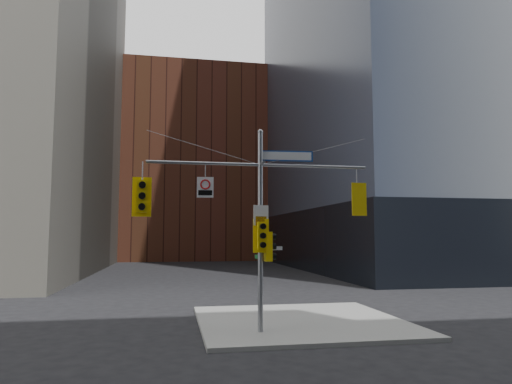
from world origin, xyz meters
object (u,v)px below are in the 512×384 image
object	(u,v)px
traffic_light_pole_front	(262,236)
traffic_light_pole_side	(269,247)
regulatory_sign_arm	(205,187)
traffic_light_east_arm	(357,200)
street_sign_blade	(286,156)
signal_assembly	(260,209)
traffic_light_west_arm	(142,196)

from	to	relation	value
traffic_light_pole_front	traffic_light_pole_side	bearing A→B (deg)	39.46
traffic_light_pole_side	regulatory_sign_arm	distance (m)	3.10
traffic_light_east_arm	traffic_light_pole_front	world-z (taller)	traffic_light_east_arm
traffic_light_east_arm	traffic_light_pole_side	bearing A→B (deg)	-3.78
traffic_light_east_arm	traffic_light_pole_front	size ratio (longest dim) A/B	1.03
traffic_light_pole_side	street_sign_blade	xyz separation A→B (m)	(0.63, -0.01, 3.26)
traffic_light_east_arm	traffic_light_pole_side	xyz separation A→B (m)	(-3.33, 0.01, -1.71)
signal_assembly	traffic_light_pole_side	bearing A→B (deg)	1.74
traffic_light_pole_side	traffic_light_pole_front	size ratio (longest dim) A/B	0.88
signal_assembly	traffic_light_west_arm	xyz separation A→B (m)	(-4.11, 0.01, 0.38)
traffic_light_west_arm	traffic_light_pole_side	size ratio (longest dim) A/B	1.31
signal_assembly	traffic_light_west_arm	distance (m)	4.12
signal_assembly	street_sign_blade	distance (m)	2.16
traffic_light_pole_front	traffic_light_east_arm	bearing A→B (deg)	3.12
traffic_light_west_arm	regulatory_sign_arm	distance (m)	2.17
traffic_light_west_arm	traffic_light_pole_front	distance (m)	4.33
traffic_light_pole_front	regulatory_sign_arm	xyz separation A→B (m)	(-1.96, 0.25, 1.70)
signal_assembly	traffic_light_pole_side	distance (m)	1.37
traffic_light_west_arm	traffic_light_pole_side	xyz separation A→B (m)	(4.43, -0.00, -1.71)
traffic_light_pole_side	traffic_light_east_arm	bearing A→B (deg)	-93.76
traffic_light_west_arm	traffic_light_pole_side	distance (m)	4.75
traffic_light_west_arm	regulatory_sign_arm	xyz separation A→B (m)	(2.14, -0.03, 0.37)
traffic_light_east_arm	regulatory_sign_arm	bearing A→B (deg)	-3.41
street_sign_blade	regulatory_sign_arm	world-z (taller)	street_sign_blade
regulatory_sign_arm	signal_assembly	bearing A→B (deg)	3.20
signal_assembly	traffic_light_pole_front	world-z (taller)	signal_assembly
traffic_light_west_arm	traffic_light_east_arm	bearing A→B (deg)	-4.82
street_sign_blade	traffic_light_east_arm	bearing A→B (deg)	4.27
traffic_light_pole_front	street_sign_blade	world-z (taller)	street_sign_blade
traffic_light_pole_side	traffic_light_west_arm	bearing A→B (deg)	86.34
traffic_light_west_arm	traffic_light_east_arm	world-z (taller)	traffic_light_west_arm
traffic_light_west_arm	traffic_light_pole_front	xyz separation A→B (m)	(4.11, -0.28, -1.33)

